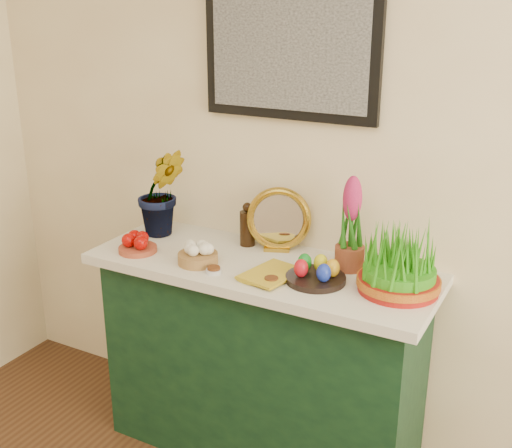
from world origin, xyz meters
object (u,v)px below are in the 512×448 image
at_px(book, 254,268).
at_px(sideboard, 262,364).
at_px(hyacinth_green, 161,178).
at_px(mirror, 279,220).
at_px(wheatgrass_sabzeh, 400,263).

bearing_deg(book, sideboard, 110.15).
bearing_deg(hyacinth_green, mirror, -34.60).
bearing_deg(book, wheatgrass_sabzeh, 21.84).
bearing_deg(hyacinth_green, sideboard, -51.75).
distance_m(hyacinth_green, wheatgrass_sabzeh, 1.11).
xyz_separation_m(mirror, book, (0.02, -0.25, -0.11)).
relative_size(sideboard, mirror, 4.78).
height_order(hyacinth_green, mirror, hyacinth_green).
bearing_deg(sideboard, wheatgrass_sabzeh, 0.46).
bearing_deg(book, mirror, 106.48).
distance_m(mirror, wheatgrass_sabzeh, 0.58).
bearing_deg(hyacinth_green, book, -60.44).
distance_m(sideboard, book, 0.49).
relative_size(book, wheatgrass_sabzeh, 0.75).
distance_m(hyacinth_green, mirror, 0.55).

